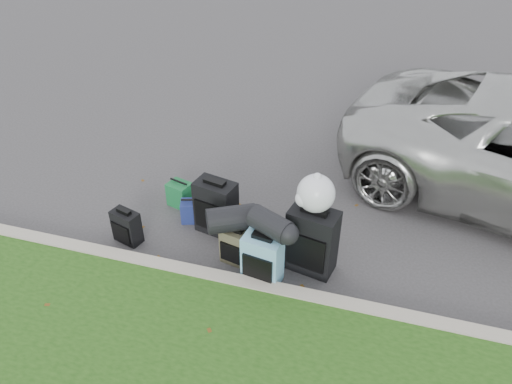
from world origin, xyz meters
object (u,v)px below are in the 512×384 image
(tote_navy, at_px, (192,211))
(suitcase_teal, at_px, (262,259))
(suitcase_olive, at_px, (236,246))
(suitcase_small_black, at_px, (127,227))
(suitcase_large_black_left, at_px, (216,207))
(tote_green, at_px, (180,194))
(suitcase_large_black_right, at_px, (312,241))

(tote_navy, bearing_deg, suitcase_teal, -51.82)
(suitcase_olive, bearing_deg, tote_navy, 156.24)
(suitcase_small_black, relative_size, suitcase_large_black_left, 0.61)
(suitcase_teal, height_order, tote_green, suitcase_teal)
(suitcase_small_black, bearing_deg, tote_navy, 61.42)
(suitcase_olive, distance_m, tote_navy, 1.04)
(suitcase_small_black, distance_m, suitcase_large_black_left, 1.18)
(suitcase_small_black, xyz_separation_m, suitcase_large_black_right, (2.39, 0.17, 0.20))
(suitcase_teal, bearing_deg, tote_green, 152.52)
(suitcase_olive, relative_size, suitcase_teal, 0.75)
(suitcase_small_black, height_order, tote_green, suitcase_small_black)
(tote_navy, bearing_deg, tote_green, 117.50)
(suitcase_large_black_left, relative_size, suitcase_large_black_right, 0.88)
(suitcase_large_black_left, distance_m, tote_navy, 0.47)
(suitcase_olive, height_order, suitcase_large_black_right, suitcase_large_black_right)
(suitcase_olive, relative_size, suitcase_large_black_right, 0.57)
(suitcase_olive, bearing_deg, suitcase_large_black_right, 21.27)
(suitcase_large_black_left, xyz_separation_m, tote_green, (-0.70, 0.39, -0.20))
(tote_green, xyz_separation_m, tote_navy, (0.30, -0.29, -0.03))
(suitcase_teal, xyz_separation_m, tote_navy, (-1.24, 0.83, -0.17))
(suitcase_olive, distance_m, suitcase_teal, 0.47)
(suitcase_teal, relative_size, suitcase_large_black_right, 0.75)
(suitcase_large_black_right, height_order, tote_navy, suitcase_large_black_right)
(suitcase_large_black_left, height_order, suitcase_large_black_right, suitcase_large_black_right)
(suitcase_large_black_left, bearing_deg, tote_green, 163.40)
(suitcase_large_black_left, relative_size, tote_navy, 2.48)
(suitcase_large_black_left, distance_m, tote_green, 0.83)
(suitcase_teal, distance_m, suitcase_large_black_right, 0.64)
(suitcase_olive, bearing_deg, suitcase_teal, -16.79)
(suitcase_small_black, distance_m, suitcase_large_black_right, 2.41)
(suitcase_small_black, bearing_deg, suitcase_olive, 17.62)
(suitcase_small_black, xyz_separation_m, suitcase_teal, (1.88, -0.20, 0.09))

